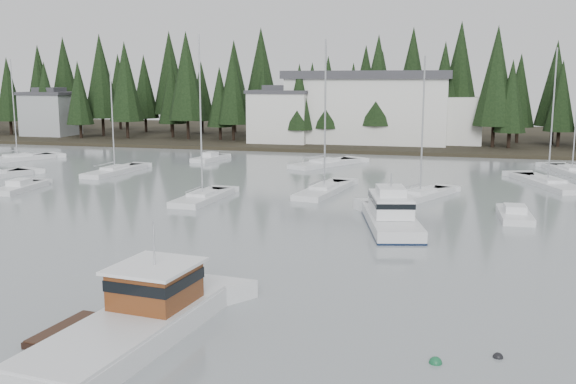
# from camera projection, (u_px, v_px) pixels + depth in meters

# --- Properties ---
(far_shore_land) EXTENTS (240.00, 54.00, 1.00)m
(far_shore_land) POSITION_uv_depth(u_px,v_px,m) (406.00, 138.00, 112.55)
(far_shore_land) COLOR black
(far_shore_land) RESTS_ON ground
(conifer_treeline) EXTENTS (200.00, 22.00, 20.00)m
(conifer_treeline) POSITION_uv_depth(u_px,v_px,m) (401.00, 144.00, 102.06)
(conifer_treeline) COLOR black
(conifer_treeline) RESTS_ON ground
(house_west) EXTENTS (9.54, 7.42, 8.75)m
(house_west) POSITION_uv_depth(u_px,v_px,m) (281.00, 115.00, 99.00)
(house_west) COLOR silver
(house_west) RESTS_ON ground
(house_far_west) EXTENTS (8.48, 7.42, 8.25)m
(house_far_west) POSITION_uv_depth(u_px,v_px,m) (50.00, 113.00, 111.26)
(house_far_west) COLOR #999EA0
(house_far_west) RESTS_ON ground
(harbor_inn) EXTENTS (29.50, 11.50, 10.90)m
(harbor_inn) POSITION_uv_depth(u_px,v_px,m) (381.00, 108.00, 98.30)
(harbor_inn) COLOR silver
(harbor_inn) RESTS_ON ground
(lobster_boat_brown) EXTENTS (6.02, 10.66, 5.12)m
(lobster_boat_brown) POSITION_uv_depth(u_px,v_px,m) (133.00, 325.00, 25.36)
(lobster_boat_brown) COLOR silver
(lobster_boat_brown) RESTS_ON ground
(cabin_cruiser_center) EXTENTS (5.38, 10.52, 4.33)m
(cabin_cruiser_center) POSITION_uv_depth(u_px,v_px,m) (391.00, 218.00, 44.71)
(cabin_cruiser_center) COLOR silver
(cabin_cruiser_center) RESTS_ON ground
(sailboat_1) EXTENTS (3.08, 9.60, 11.58)m
(sailboat_1) POSITION_uv_depth(u_px,v_px,m) (115.00, 173.00, 70.33)
(sailboat_1) COLOR silver
(sailboat_1) RESTS_ON ground
(sailboat_2) EXTENTS (2.96, 8.14, 14.35)m
(sailboat_2) POSITION_uv_depth(u_px,v_px,m) (203.00, 199.00, 54.52)
(sailboat_2) COLOR silver
(sailboat_2) RESTS_ON ground
(sailboat_3) EXTENTS (3.98, 10.17, 14.18)m
(sailboat_3) POSITION_uv_depth(u_px,v_px,m) (324.00, 192.00, 58.24)
(sailboat_3) COLOR silver
(sailboat_3) RESTS_ON ground
(sailboat_4) EXTENTS (5.10, 9.57, 11.94)m
(sailboat_4) POSITION_uv_depth(u_px,v_px,m) (572.00, 173.00, 70.26)
(sailboat_4) COLOR silver
(sailboat_4) RESTS_ON ground
(sailboat_5) EXTENTS (7.47, 10.22, 14.52)m
(sailboat_5) POSITION_uv_depth(u_px,v_px,m) (325.00, 165.00, 76.47)
(sailboat_5) COLOR silver
(sailboat_5) RESTS_ON ground
(sailboat_6) EXTENTS (6.25, 11.30, 13.64)m
(sailboat_6) POSITION_uv_depth(u_px,v_px,m) (548.00, 185.00, 62.17)
(sailboat_6) COLOR silver
(sailboat_6) RESTS_ON ground
(sailboat_7) EXTENTS (6.83, 9.32, 13.20)m
(sailboat_7) POSITION_uv_depth(u_px,v_px,m) (18.00, 160.00, 81.61)
(sailboat_7) COLOR silver
(sailboat_7) RESTS_ON ground
(sailboat_11) EXTENTS (5.97, 8.87, 12.66)m
(sailboat_11) POSITION_uv_depth(u_px,v_px,m) (420.00, 197.00, 55.65)
(sailboat_11) COLOR silver
(sailboat_11) RESTS_ON ground
(runabout_0) EXTENTS (2.69, 6.61, 1.42)m
(runabout_0) POSITION_uv_depth(u_px,v_px,m) (20.00, 189.00, 59.50)
(runabout_0) COLOR silver
(runabout_0) RESTS_ON ground
(runabout_1) EXTENTS (2.37, 5.63, 1.42)m
(runabout_1) POSITION_uv_depth(u_px,v_px,m) (515.00, 217.00, 47.40)
(runabout_1) COLOR silver
(runabout_1) RESTS_ON ground
(runabout_3) EXTENTS (3.16, 6.40, 1.42)m
(runabout_3) POSITION_uv_depth(u_px,v_px,m) (210.00, 159.00, 81.43)
(runabout_3) COLOR silver
(runabout_3) RESTS_ON ground
(mooring_buoy_green) EXTENTS (0.48, 0.48, 0.48)m
(mooring_buoy_green) POSITION_uv_depth(u_px,v_px,m) (435.00, 363.00, 23.31)
(mooring_buoy_green) COLOR #145933
(mooring_buoy_green) RESTS_ON ground
(mooring_buoy_dark) EXTENTS (0.38, 0.38, 0.38)m
(mooring_buoy_dark) POSITION_uv_depth(u_px,v_px,m) (498.00, 358.00, 23.77)
(mooring_buoy_dark) COLOR black
(mooring_buoy_dark) RESTS_ON ground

